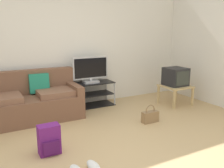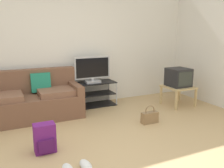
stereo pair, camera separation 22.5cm
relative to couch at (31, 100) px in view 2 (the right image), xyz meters
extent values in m
cube|color=tan|center=(0.69, -1.95, -0.34)|extent=(9.00, 9.80, 0.02)
cube|color=silver|center=(0.69, 0.50, 1.02)|extent=(9.00, 0.10, 2.70)
cube|color=brown|center=(0.00, -0.05, -0.12)|extent=(1.81, 0.82, 0.42)
cube|color=brown|center=(0.00, 0.26, 0.32)|extent=(1.81, 0.20, 0.44)
cube|color=brown|center=(0.83, -0.05, 0.18)|extent=(0.14, 0.82, 0.16)
cube|color=brown|center=(-0.50, -0.11, 0.14)|extent=(0.72, 0.57, 0.10)
cube|color=brown|center=(0.49, -0.11, 0.14)|extent=(0.72, 0.57, 0.10)
cube|color=#238466|center=(0.22, 0.14, 0.29)|extent=(0.36, 0.16, 0.37)
cube|color=black|center=(1.29, 0.20, 0.17)|extent=(0.99, 0.43, 0.02)
cube|color=black|center=(1.29, 0.20, -0.07)|extent=(0.95, 0.41, 0.02)
cube|color=black|center=(1.29, 0.20, -0.32)|extent=(0.99, 0.43, 0.02)
cylinder|color=#B7B7BC|center=(0.81, 0.00, -0.07)|extent=(0.03, 0.03, 0.51)
cylinder|color=#B7B7BC|center=(1.77, 0.00, -0.07)|extent=(0.03, 0.03, 0.51)
cylinder|color=#B7B7BC|center=(0.81, 0.40, -0.07)|extent=(0.03, 0.03, 0.51)
cylinder|color=#B7B7BC|center=(1.77, 0.40, -0.07)|extent=(0.03, 0.03, 0.51)
cube|color=#B2B2B7|center=(1.29, 0.18, 0.21)|extent=(0.31, 0.22, 0.05)
cube|color=#B2B2B7|center=(1.29, 0.18, 0.25)|extent=(0.05, 0.04, 0.04)
cube|color=#B2B2B7|center=(1.29, 0.18, 0.50)|extent=(0.77, 0.04, 0.46)
cube|color=black|center=(1.29, 0.16, 0.50)|extent=(0.71, 0.01, 0.40)
cube|color=tan|center=(2.98, -0.55, 0.07)|extent=(0.57, 0.57, 0.03)
cube|color=tan|center=(2.72, -0.81, -0.14)|extent=(0.04, 0.04, 0.39)
cube|color=tan|center=(3.23, -0.81, -0.14)|extent=(0.04, 0.04, 0.39)
cube|color=tan|center=(2.72, -0.29, -0.14)|extent=(0.04, 0.04, 0.39)
cube|color=tan|center=(3.23, -0.29, -0.14)|extent=(0.04, 0.04, 0.39)
cube|color=#232326|center=(2.98, -0.53, 0.28)|extent=(0.43, 0.43, 0.38)
cube|color=#333833|center=(2.98, -0.75, 0.28)|extent=(0.35, 0.01, 0.30)
cube|color=#661E70|center=(-0.02, -1.45, -0.13)|extent=(0.28, 0.17, 0.40)
cube|color=#4C1654|center=(-0.02, -1.55, -0.20)|extent=(0.21, 0.04, 0.18)
cylinder|color=#4C1654|center=(-0.10, -1.34, -0.11)|extent=(0.04, 0.04, 0.32)
cylinder|color=#4C1654|center=(0.06, -1.34, -0.11)|extent=(0.04, 0.04, 0.32)
cube|color=olive|center=(1.84, -1.17, -0.23)|extent=(0.30, 0.12, 0.20)
torus|color=olive|center=(1.84, -1.17, -0.10)|extent=(0.19, 0.02, 0.19)
ellipsoid|color=white|center=(0.33, -2.08, -0.29)|extent=(0.13, 0.28, 0.09)
camera|label=1|loc=(-0.71, -4.48, 1.28)|focal=39.51mm
camera|label=2|loc=(-0.51, -4.58, 1.28)|focal=39.51mm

